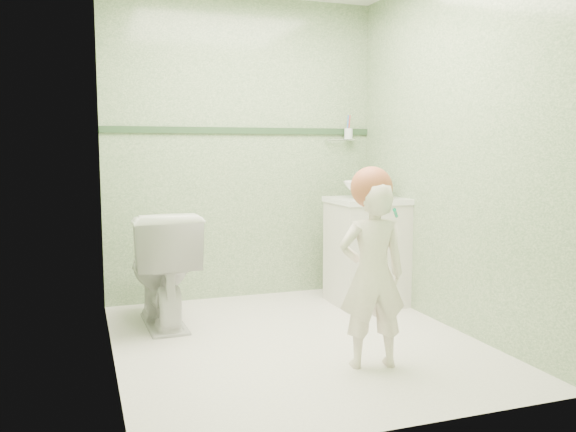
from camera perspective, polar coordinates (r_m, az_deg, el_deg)
name	(u,v)px	position (r m, az deg, el deg)	size (l,w,h in m)	color
ground	(296,342)	(3.84, 0.76, -11.90)	(2.50, 2.50, 0.00)	beige
room_shell	(296,150)	(3.64, 0.79, 6.33)	(2.50, 2.54, 2.40)	gray
trim_stripe	(243,131)	(4.82, -4.33, 8.14)	(2.20, 0.02, 0.05)	#2B482B
vanity	(366,253)	(4.69, 7.49, -3.51)	(0.52, 0.50, 0.80)	silver
counter	(367,200)	(4.64, 7.57, 1.49)	(0.54, 0.52, 0.04)	white
basin	(367,190)	(4.63, 7.59, 2.52)	(0.37, 0.37, 0.13)	white
faucet	(357,178)	(4.79, 6.60, 3.63)	(0.03, 0.13, 0.18)	silver
cup_holder	(348,134)	(5.08, 5.71, 7.80)	(0.26, 0.07, 0.21)	silver
toilet	(162,268)	(4.18, -11.98, -4.87)	(0.44, 0.78, 0.79)	white
toddler	(372,275)	(3.33, 8.05, -5.62)	(0.38, 0.25, 1.03)	white
hair_cap	(372,187)	(3.28, 7.98, 2.72)	(0.23, 0.23, 0.23)	#B35B3A
teal_toothbrush	(394,212)	(3.18, 10.09, 0.37)	(0.11, 0.14, 0.08)	#009566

